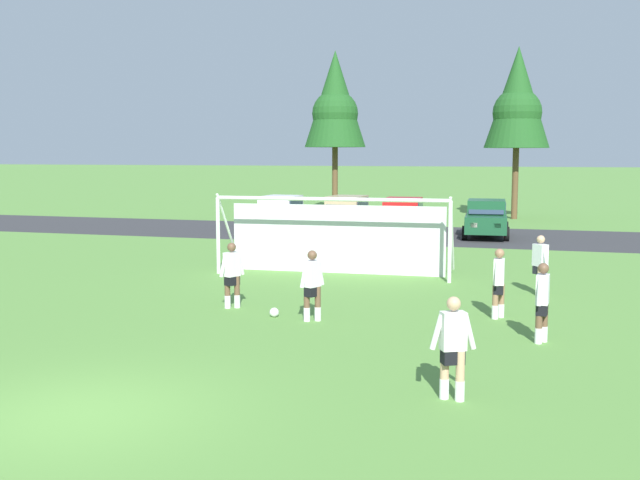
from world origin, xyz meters
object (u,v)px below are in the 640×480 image
(parked_car_slot_center_left, at_px, (403,216))
(parked_car_slot_center, at_px, (486,218))
(player_striker_near, at_px, (540,265))
(player_winger_right, at_px, (312,286))
(player_winger_left, at_px, (453,348))
(player_trailing_back, at_px, (499,283))
(player_midfield_center, at_px, (232,275))
(parked_car_slot_left, at_px, (346,213))
(soccer_goal, at_px, (335,234))
(parked_car_slot_far_left, at_px, (280,213))
(soccer_ball, at_px, (274,312))
(player_defender_far, at_px, (542,303))

(parked_car_slot_center_left, bearing_deg, parked_car_slot_center, -5.67)
(player_striker_near, relative_size, player_winger_right, 1.00)
(player_winger_left, bearing_deg, player_trailing_back, 86.41)
(player_winger_right, bearing_deg, player_midfield_center, 160.24)
(player_winger_left, height_order, parked_car_slot_left, parked_car_slot_left)
(soccer_goal, bearing_deg, player_midfield_center, -100.56)
(player_midfield_center, xyz_separation_m, parked_car_slot_far_left, (-5.15, 18.32, 0.05))
(player_striker_near, bearing_deg, soccer_ball, -142.65)
(player_striker_near, xyz_separation_m, player_midfield_center, (-7.35, -3.89, 0.00))
(player_winger_left, xyz_separation_m, parked_car_slot_center, (-1.03, 23.38, 0.05))
(player_trailing_back, bearing_deg, soccer_ball, -165.06)
(soccer_goal, bearing_deg, player_trailing_back, -43.99)
(parked_car_slot_center_left, distance_m, parked_car_slot_center, 3.96)
(player_defender_far, bearing_deg, player_midfield_center, 169.10)
(player_trailing_back, relative_size, parked_car_slot_center_left, 0.38)
(player_winger_right, distance_m, parked_car_slot_center_left, 19.14)
(parked_car_slot_left, bearing_deg, soccer_ball, -80.57)
(player_midfield_center, bearing_deg, soccer_ball, -26.89)
(soccer_ball, height_order, parked_car_slot_left, parked_car_slot_left)
(soccer_ball, relative_size, parked_car_slot_center_left, 0.05)
(parked_car_slot_left, height_order, parked_car_slot_center, same)
(parked_car_slot_left, height_order, parked_car_slot_center_left, same)
(player_winger_left, distance_m, player_winger_right, 5.96)
(soccer_ball, height_order, player_striker_near, player_striker_near)
(soccer_goal, relative_size, parked_car_slot_left, 1.74)
(player_defender_far, distance_m, player_winger_left, 4.31)
(soccer_ball, relative_size, parked_car_slot_far_left, 0.05)
(parked_car_slot_far_left, bearing_deg, player_trailing_back, -56.75)
(parked_car_slot_far_left, bearing_deg, parked_car_slot_center, -2.56)
(player_striker_near, relative_size, parked_car_slot_far_left, 0.38)
(player_winger_left, relative_size, parked_car_slot_center, 0.38)
(player_defender_far, distance_m, parked_car_slot_center_left, 20.67)
(player_midfield_center, distance_m, player_winger_left, 8.18)
(player_defender_far, bearing_deg, player_winger_right, 173.42)
(parked_car_slot_far_left, distance_m, parked_car_slot_center, 10.17)
(soccer_ball, bearing_deg, player_midfield_center, 153.11)
(player_midfield_center, relative_size, player_trailing_back, 1.00)
(player_trailing_back, height_order, parked_car_slot_far_left, parked_car_slot_far_left)
(player_winger_right, height_order, parked_car_slot_left, parked_car_slot_left)
(parked_car_slot_left, bearing_deg, player_winger_left, -72.09)
(player_striker_near, xyz_separation_m, player_winger_right, (-5.01, -4.73, 0.00))
(player_winger_right, xyz_separation_m, player_trailing_back, (4.09, 1.50, 0.00))
(player_trailing_back, distance_m, parked_car_slot_left, 20.31)
(parked_car_slot_center, bearing_deg, parked_car_slot_center_left, 174.33)
(player_midfield_center, relative_size, parked_car_slot_left, 0.38)
(parked_car_slot_center, bearing_deg, player_midfield_center, -105.65)
(soccer_ball, xyz_separation_m, player_striker_near, (6.00, 4.57, 0.71))
(soccer_ball, height_order, parked_car_slot_center_left, parked_car_slot_center_left)
(player_winger_right, xyz_separation_m, parked_car_slot_center, (2.67, 18.71, 0.05))
(player_striker_near, height_order, player_midfield_center, same)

